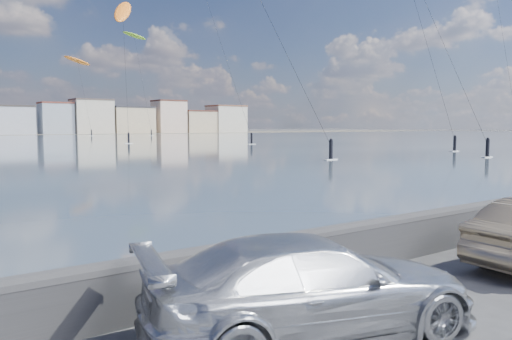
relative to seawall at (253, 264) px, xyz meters
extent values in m
cube|color=#28282B|center=(0.00, 0.00, -0.13)|extent=(400.00, 0.35, 0.90)
cylinder|color=#28282B|center=(0.00, 0.00, 0.32)|extent=(400.00, 0.36, 0.36)
cube|color=#B2B7C6|center=(25.50, 183.30, 4.17)|extent=(15.00, 12.00, 9.50)
cube|color=#383330|center=(25.50, 183.30, 9.22)|extent=(15.30, 12.24, 0.60)
cube|color=#9EA8B7|center=(41.00, 183.30, 4.92)|extent=(11.00, 9.00, 11.00)
cube|color=brown|center=(41.00, 183.30, 10.72)|extent=(11.22, 9.18, 0.60)
cube|color=beige|center=(54.00, 183.30, 5.67)|extent=(14.00, 11.00, 12.50)
cube|color=#4C423D|center=(54.00, 183.30, 12.22)|extent=(14.28, 11.22, 0.60)
cube|color=beige|center=(69.50, 183.30, 4.42)|extent=(16.00, 12.00, 10.00)
cube|color=#2D2D33|center=(69.50, 183.30, 9.72)|extent=(16.32, 12.24, 0.60)
cube|color=beige|center=(86.00, 183.30, 5.92)|extent=(12.00, 10.00, 13.00)
cube|color=#562D23|center=(86.00, 183.30, 12.72)|extent=(12.24, 10.20, 0.60)
cube|color=beige|center=(99.50, 183.30, 3.92)|extent=(14.00, 11.00, 9.00)
cube|color=#562D23|center=(99.50, 183.30, 8.72)|extent=(14.28, 11.22, 0.60)
cube|color=beige|center=(114.00, 183.30, 5.17)|extent=(15.00, 12.00, 11.50)
cube|color=brown|center=(114.00, 183.30, 11.22)|extent=(15.30, 12.24, 0.60)
imported|color=silver|center=(-0.31, -2.01, 0.17)|extent=(5.56, 3.34, 1.51)
cube|color=white|center=(49.74, 27.99, -0.53)|extent=(1.40, 0.42, 0.08)
cylinder|color=black|center=(49.74, 27.99, 0.37)|extent=(0.36, 0.36, 1.70)
sphere|color=black|center=(49.74, 27.99, 1.27)|extent=(0.28, 0.28, 0.28)
cylinder|color=black|center=(48.01, 32.85, 17.28)|extent=(3.51, 9.75, 33.14)
ellipsoid|color=#8CD826|center=(57.12, 147.56, 31.22)|extent=(6.88, 10.02, 4.75)
cube|color=white|center=(57.21, 135.64, -0.53)|extent=(1.40, 0.42, 0.08)
cylinder|color=black|center=(57.21, 135.64, 0.37)|extent=(0.36, 0.36, 1.70)
sphere|color=black|center=(57.21, 135.64, 1.27)|extent=(0.28, 0.28, 0.28)
cylinder|color=black|center=(57.16, 141.60, 15.97)|extent=(0.11, 11.95, 30.52)
cylinder|color=black|center=(74.17, 35.12, 12.99)|extent=(2.82, 6.40, 24.54)
ellipsoid|color=orange|center=(30.31, 86.25, 24.15)|extent=(6.91, 8.22, 6.92)
cube|color=white|center=(27.04, 76.22, -0.53)|extent=(1.40, 0.42, 0.08)
cylinder|color=black|center=(27.04, 76.22, 0.37)|extent=(0.36, 0.36, 1.70)
sphere|color=black|center=(27.04, 76.22, 1.27)|extent=(0.28, 0.28, 0.28)
cylinder|color=black|center=(28.68, 81.24, 12.43)|extent=(3.31, 10.07, 23.44)
cube|color=white|center=(41.96, 19.37, -0.53)|extent=(1.40, 0.42, 0.08)
cylinder|color=black|center=(41.96, 19.37, 0.37)|extent=(0.36, 0.36, 1.70)
sphere|color=black|center=(41.96, 19.37, 1.27)|extent=(0.28, 0.28, 0.28)
cylinder|color=black|center=(42.31, 25.75, 12.86)|extent=(0.73, 12.79, 24.30)
ellipsoid|color=orange|center=(41.04, 154.49, 22.83)|extent=(9.23, 4.50, 3.36)
cube|color=white|center=(41.45, 143.59, -0.53)|extent=(1.40, 0.42, 0.08)
cylinder|color=black|center=(41.45, 143.59, 0.37)|extent=(0.36, 0.36, 1.70)
sphere|color=black|center=(41.45, 143.59, 1.27)|extent=(0.28, 0.28, 0.28)
cylinder|color=black|center=(41.24, 149.04, 11.77)|extent=(0.44, 10.93, 22.12)
cube|color=white|center=(26.86, 25.79, -0.53)|extent=(1.40, 0.42, 0.08)
cylinder|color=black|center=(26.86, 25.79, 0.37)|extent=(0.36, 0.36, 1.70)
sphere|color=black|center=(26.86, 25.79, 1.27)|extent=(0.28, 0.28, 0.28)
cylinder|color=black|center=(25.33, 31.40, 10.73)|extent=(3.09, 11.25, 20.03)
cube|color=white|center=(42.72, 61.25, -0.53)|extent=(1.40, 0.42, 0.08)
cylinder|color=black|center=(42.72, 61.25, 0.37)|extent=(0.36, 0.36, 1.70)
sphere|color=black|center=(42.72, 61.25, 1.27)|extent=(0.28, 0.28, 0.28)
cylinder|color=black|center=(42.15, 69.01, 15.51)|extent=(1.18, 15.56, 29.60)
camera|label=1|loc=(-5.25, -7.48, 2.58)|focal=35.00mm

